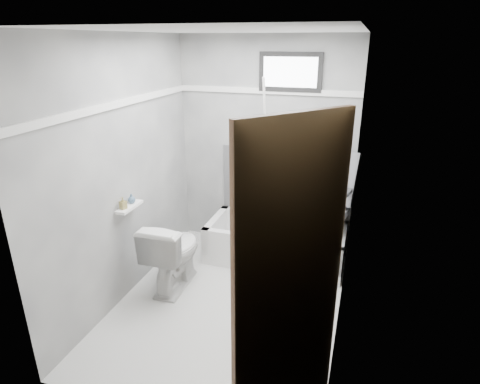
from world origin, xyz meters
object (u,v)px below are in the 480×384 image
at_px(bathtub, 275,243).
at_px(soap_bottle_a, 123,203).
at_px(toilet, 173,253).
at_px(soap_bottle_b, 132,198).
at_px(office_chair, 317,207).
at_px(door, 327,323).

height_order(bathtub, soap_bottle_a, soap_bottle_a).
height_order(toilet, soap_bottle_b, soap_bottle_b).
relative_size(office_chair, door, 0.57).
relative_size(bathtub, door, 0.75).
distance_m(bathtub, door, 2.46).
xyz_separation_m(office_chair, toilet, (-1.27, -0.82, -0.32)).
relative_size(bathtub, soap_bottle_b, 16.72).
bearing_deg(soap_bottle_a, bathtub, 42.74).
height_order(office_chair, toilet, office_chair).
xyz_separation_m(bathtub, soap_bottle_b, (-1.17, -0.94, 0.75)).
bearing_deg(bathtub, toilet, -136.70).
bearing_deg(office_chair, toilet, -133.27).
bearing_deg(toilet, door, 137.18).
height_order(bathtub, soap_bottle_b, soap_bottle_b).
height_order(office_chair, door, door).
xyz_separation_m(toilet, soap_bottle_a, (-0.32, -0.28, 0.60)).
bearing_deg(office_chair, door, -67.86).
height_order(toilet, door, door).
bearing_deg(soap_bottle_b, door, -33.46).
height_order(toilet, soap_bottle_a, soap_bottle_a).
distance_m(bathtub, soap_bottle_b, 1.68).
xyz_separation_m(office_chair, soap_bottle_b, (-1.59, -0.96, 0.27)).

